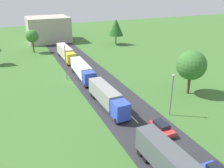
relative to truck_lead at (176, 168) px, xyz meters
name	(u,v)px	position (x,y,z in m)	size (l,w,h in m)	color
road	(153,138)	(2.53, 8.20, -2.20)	(10.00, 140.00, 0.06)	#2B2B30
lane_marking_centre	(169,154)	(2.53, 4.33, -2.16)	(0.16, 123.04, 0.01)	white
truck_lead	(176,168)	(0.00, 0.00, 0.00)	(2.86, 13.50, 3.79)	yellow
truck_second	(107,97)	(0.10, 19.73, -0.10)	(2.81, 12.84, 3.59)	blue
truck_third	(82,70)	(0.29, 35.75, -0.15)	(2.87, 13.35, 3.46)	blue
truck_fourth	(66,53)	(0.34, 52.24, -0.05)	(2.58, 13.53, 3.71)	yellow
car_third	(162,127)	(4.53, 9.06, -1.38)	(1.92, 4.49, 1.51)	red
lamppost_second	(172,93)	(8.78, 12.87, 1.95)	(0.36, 0.36, 7.42)	slate
lamppost_third	(66,61)	(-3.29, 36.44, 2.36)	(0.36, 0.36, 8.22)	slate
tree_birch	(191,65)	(17.60, 18.72, 3.81)	(5.90, 5.90, 9.01)	#513823
tree_maple	(32,36)	(-7.49, 64.43, 3.15)	(4.05, 4.05, 7.45)	#513823
tree_pine	(116,27)	(22.06, 64.28, 4.10)	(5.42, 5.42, 9.32)	#513823
distant_building	(48,29)	(0.20, 79.81, 2.47)	(15.50, 12.93, 9.39)	#B2A899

